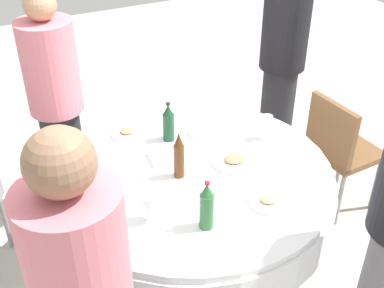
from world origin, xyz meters
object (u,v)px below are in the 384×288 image
Objects in this scene: wine_glass_north at (267,122)px; chair_rear at (339,146)px; plate_left at (269,201)px; plate_inner at (206,131)px; wine_glass_west at (149,203)px; plate_right at (127,133)px; bottle_green_front at (207,207)px; dining_table at (192,190)px; bottle_dark_green_mid at (168,123)px; plate_south at (234,161)px; bottle_brown_far at (179,156)px; person_far at (282,63)px; person_mid at (57,106)px; wine_glass_near at (90,188)px.

wine_glass_north is 0.18× the size of chair_rear.
plate_left reaches higher than plate_inner.
wine_glass_west is 0.74× the size of plate_right.
dining_table is at bearing 71.74° from bottle_green_front.
plate_south is (0.23, -0.38, -0.10)m from bottle_dark_green_mid.
dining_table is 10.17× the size of wine_glass_north.
bottle_green_front is 0.95m from plate_right.
plate_right is (-0.05, 0.94, -0.11)m from bottle_green_front.
plate_south is (0.02, 0.38, 0.00)m from plate_left.
wine_glass_west is at bearing 165.61° from plate_left.
plate_south is (-0.30, -0.13, -0.10)m from wine_glass_north.
person_far is (1.23, 0.80, -0.04)m from bottle_brown_far.
bottle_green_front is 1.77m from person_far.
person_mid is (-0.37, 1.33, -0.04)m from bottle_green_front.
wine_glass_west is 0.33m from wine_glass_near.
bottle_dark_green_mid is 0.28m from plate_right.
bottle_dark_green_mid is 0.80m from plate_left.
chair_rear is (1.72, 0.10, -0.32)m from wine_glass_near.
bottle_green_front is 1.17× the size of plate_inner.
bottle_brown_far is at bearing 175.05° from plate_south.
plate_right is at bearing 156.08° from plate_inner.
person_mid is (-0.53, 0.56, -0.03)m from bottle_dark_green_mid.
dining_table is at bearing 117.09° from plate_left.
wine_glass_west is at bearing -158.18° from wine_glass_north.
wine_glass_west is (-0.22, 0.16, -0.02)m from bottle_green_front.
bottle_green_front is at bearing -80.91° from person_far.
wine_glass_west is at bearing -121.59° from bottle_dark_green_mid.
bottle_brown_far is at bearing 42.95° from wine_glass_west.
bottle_brown_far reaches higher than plate_right.
wine_glass_north is at bearing 21.82° from wine_glass_west.
person_mid reaches higher than bottle_green_front.
wine_glass_west is 0.85m from plate_inner.
plate_right is at bearing 92.77° from bottle_green_front.
bottle_dark_green_mid is 0.46m from plate_south.
wine_glass_near is at bearing -99.02° from person_far.
bottle_brown_far is 1.92× the size of wine_glass_west.
bottle_dark_green_mid is at bearing 154.43° from wine_glass_north.
dining_table is at bearing -129.40° from plate_inner.
plate_inner is at bearing -23.92° from plate_right.
bottle_dark_green_mid is (0.01, 0.34, 0.26)m from dining_table.
wine_glass_north is 0.38m from plate_inner.
plate_south is (0.82, -0.01, -0.09)m from wine_glass_near.
wine_glass_north is 0.92m from person_far.
dining_table is 0.42m from plate_inner.
plate_right is 1.36m from person_far.
person_far is (1.33, 0.28, 0.08)m from plate_right.
bottle_dark_green_mid is 0.70m from wine_glass_near.
person_mid is at bearing 85.98° from wine_glass_near.
chair_rear is at bearing -15.42° from plate_inner.
plate_south is at bearing 20.81° from wine_glass_west.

